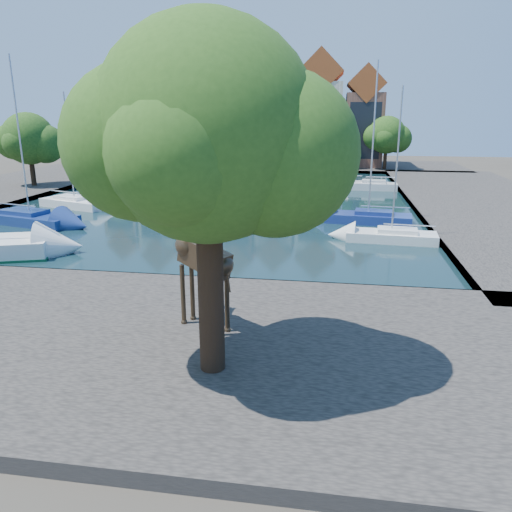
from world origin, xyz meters
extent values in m
plane|color=#38332B|center=(0.00, 0.00, 0.00)|extent=(160.00, 160.00, 0.00)
cube|color=black|center=(0.00, 24.00, 0.04)|extent=(38.00, 50.00, 0.08)
cube|color=#443F3B|center=(0.00, -7.00, 0.25)|extent=(50.00, 14.00, 0.50)
cube|color=#443F3B|center=(0.00, 56.00, 0.25)|extent=(60.00, 16.00, 0.50)
cube|color=#443F3B|center=(25.00, 24.00, 0.25)|extent=(14.00, 52.00, 0.50)
cylinder|color=#332114|center=(7.50, -9.00, 3.25)|extent=(0.80, 0.80, 5.50)
sphere|color=#284F16|center=(7.50, -9.00, 7.92)|extent=(6.40, 6.40, 6.40)
sphere|color=#284F16|center=(9.42, -8.70, 7.28)|extent=(4.80, 4.80, 4.80)
sphere|color=#284F16|center=(5.74, -9.40, 7.60)|extent=(4.48, 4.48, 4.48)
cube|color=#997053|center=(-23.00, 56.00, 6.00)|extent=(5.39, 9.00, 11.00)
cube|color=#923F1D|center=(-23.00, 56.00, 12.71)|extent=(5.44, 9.18, 5.44)
cube|color=black|center=(-23.00, 51.52, 6.00)|extent=(4.40, 0.05, 8.25)
cube|color=#BDB391|center=(-17.00, 56.00, 6.75)|extent=(5.88, 9.00, 12.50)
cube|color=#923F1D|center=(-17.00, 56.00, 14.32)|extent=(5.94, 9.18, 5.94)
cube|color=black|center=(-17.00, 51.52, 6.75)|extent=(4.80, 0.05, 9.38)
cube|color=silver|center=(-10.50, 56.00, 5.75)|extent=(6.37, 9.00, 10.50)
cube|color=#923F1D|center=(-10.50, 56.00, 12.43)|extent=(6.43, 9.18, 6.43)
cube|color=black|center=(-10.50, 51.52, 5.75)|extent=(5.20, 0.05, 7.88)
cube|color=brown|center=(-4.00, 56.00, 7.00)|extent=(5.39, 9.00, 13.00)
cube|color=#923F1D|center=(-4.00, 56.00, 14.71)|extent=(5.44, 9.18, 5.44)
cube|color=black|center=(-4.00, 51.52, 7.00)|extent=(4.40, 0.05, 9.75)
cube|color=tan|center=(2.00, 56.00, 6.25)|extent=(5.88, 9.00, 11.50)
cube|color=#923F1D|center=(2.00, 56.00, 13.32)|extent=(5.94, 9.18, 5.94)
cube|color=black|center=(2.00, 51.52, 6.25)|extent=(4.80, 0.05, 8.62)
cube|color=beige|center=(8.50, 56.00, 6.50)|extent=(6.37, 9.00, 12.00)
cube|color=#923F1D|center=(8.50, 56.00, 13.93)|extent=(6.43, 9.18, 6.43)
cube|color=black|center=(8.50, 51.52, 6.50)|extent=(5.20, 0.05, 9.00)
cube|color=brown|center=(15.00, 56.00, 5.75)|extent=(5.39, 9.00, 10.50)
cube|color=#923F1D|center=(15.00, 56.00, 12.21)|extent=(5.44, 9.18, 5.44)
cube|color=black|center=(15.00, 51.52, 5.75)|extent=(4.40, 0.05, 7.88)
cylinder|color=#332114|center=(-22.00, 50.50, 2.10)|extent=(0.50, 0.50, 3.20)
sphere|color=#173C11|center=(-22.00, 50.50, 5.38)|extent=(5.60, 5.60, 5.60)
sphere|color=#173C11|center=(-20.32, 50.80, 4.82)|extent=(4.20, 4.20, 4.20)
sphere|color=#173C11|center=(-23.54, 50.10, 5.10)|extent=(3.92, 3.92, 3.92)
cylinder|color=#332114|center=(-14.00, 50.50, 2.10)|extent=(0.50, 0.50, 3.20)
sphere|color=#173C11|center=(-14.00, 50.50, 5.26)|extent=(5.20, 5.20, 5.20)
sphere|color=#173C11|center=(-12.44, 50.80, 4.74)|extent=(3.90, 3.90, 3.90)
sphere|color=#173C11|center=(-15.43, 50.10, 5.00)|extent=(3.64, 3.64, 3.64)
cylinder|color=#332114|center=(-6.00, 50.50, 2.10)|extent=(0.50, 0.50, 3.20)
sphere|color=#173C11|center=(-6.00, 50.50, 5.50)|extent=(6.00, 6.00, 6.00)
sphere|color=#173C11|center=(-4.20, 50.80, 4.90)|extent=(4.50, 4.50, 4.50)
sphere|color=#173C11|center=(-7.65, 50.10, 5.20)|extent=(4.20, 4.20, 4.20)
cylinder|color=#332114|center=(2.00, 50.50, 2.10)|extent=(0.50, 0.50, 3.20)
sphere|color=#173C11|center=(2.00, 50.50, 5.32)|extent=(5.40, 5.40, 5.40)
sphere|color=#173C11|center=(3.62, 50.80, 4.78)|extent=(4.05, 4.05, 4.05)
sphere|color=#173C11|center=(0.51, 50.10, 5.05)|extent=(3.78, 3.78, 3.78)
cylinder|color=#332114|center=(10.00, 50.50, 2.10)|extent=(0.50, 0.50, 3.20)
sphere|color=#173C11|center=(10.00, 50.50, 5.44)|extent=(5.80, 5.80, 5.80)
sphere|color=#173C11|center=(11.74, 50.80, 4.86)|extent=(4.35, 4.35, 4.35)
sphere|color=#173C11|center=(8.40, 50.10, 5.15)|extent=(4.06, 4.06, 4.06)
cylinder|color=#332114|center=(18.00, 50.50, 2.10)|extent=(0.50, 0.50, 3.20)
sphere|color=#173C11|center=(18.00, 50.50, 5.26)|extent=(5.20, 5.20, 5.20)
sphere|color=#173C11|center=(19.56, 50.80, 4.74)|extent=(3.90, 3.90, 3.90)
sphere|color=#173C11|center=(16.57, 50.10, 5.00)|extent=(3.64, 3.64, 3.64)
cylinder|color=#332114|center=(-22.00, 28.00, 2.20)|extent=(0.54, 0.54, 3.40)
sphere|color=#173C11|center=(-22.00, 28.00, 5.58)|extent=(5.60, 5.60, 5.60)
sphere|color=#173C11|center=(-20.32, 28.30, 5.02)|extent=(4.20, 4.20, 4.20)
sphere|color=#173C11|center=(-23.54, 27.60, 5.30)|extent=(3.92, 3.92, 3.92)
cylinder|color=#3D2E1E|center=(5.56, -5.75, 1.69)|extent=(0.18, 0.18, 2.38)
cylinder|color=#3D2E1E|center=(5.80, -5.32, 1.69)|extent=(0.18, 0.18, 2.38)
cylinder|color=#3D2E1E|center=(7.14, -6.64, 1.69)|extent=(0.18, 0.18, 2.38)
cylinder|color=#3D2E1E|center=(7.38, -6.20, 1.69)|extent=(0.18, 0.18, 2.38)
cube|color=#3D2E1E|center=(6.52, -6.01, 3.28)|extent=(2.32, 1.67, 1.39)
cylinder|color=#3D2E1E|center=(5.05, -5.18, 4.82)|extent=(1.50, 1.04, 2.46)
cube|color=#3D2E1E|center=(4.33, -4.79, 6.03)|extent=(0.68, 0.50, 0.38)
cube|color=navy|center=(-12.00, 11.50, 0.56)|extent=(8.17, 4.55, 0.96)
cube|color=navy|center=(-12.00, 11.50, 0.88)|extent=(3.75, 2.68, 0.53)
cylinder|color=#B2B2B7|center=(-12.00, 11.50, 6.59)|extent=(0.13, 0.13, 11.53)
cube|color=white|center=(-12.00, 18.38, 0.55)|extent=(6.96, 4.27, 0.93)
cube|color=white|center=(-12.00, 18.38, 0.86)|extent=(3.24, 2.44, 0.52)
cylinder|color=#B2B2B7|center=(-12.00, 18.38, 5.42)|extent=(0.12, 0.12, 9.23)
cube|color=silver|center=(-14.72, 38.19, 0.53)|extent=(5.00, 2.32, 0.89)
cube|color=silver|center=(-14.72, 38.19, 0.82)|extent=(2.25, 1.45, 0.50)
cylinder|color=#B2B2B7|center=(-14.72, 38.19, 5.47)|extent=(0.12, 0.12, 9.40)
cube|color=white|center=(-12.00, 40.50, 0.56)|extent=(5.89, 2.81, 0.97)
cube|color=white|center=(-12.00, 40.50, 0.89)|extent=(2.65, 1.74, 0.54)
cylinder|color=#B2B2B7|center=(-12.00, 40.50, 6.08)|extent=(0.13, 0.13, 10.48)
cube|color=silver|center=(15.00, 10.26, 0.49)|extent=(6.01, 2.50, 0.81)
cube|color=silver|center=(15.00, 10.26, 0.76)|extent=(2.67, 1.63, 0.45)
cylinder|color=#B2B2B7|center=(15.00, 10.26, 5.34)|extent=(0.11, 0.11, 9.26)
cube|color=navy|center=(13.80, 15.88, 0.54)|extent=(6.70, 2.93, 0.91)
cube|color=navy|center=(13.80, 15.88, 0.84)|extent=(2.99, 1.88, 0.51)
cylinder|color=#B2B2B7|center=(13.80, 15.88, 6.39)|extent=(0.12, 0.12, 11.19)
cube|color=silver|center=(15.00, 33.32, 0.57)|extent=(5.80, 2.21, 0.99)
cube|color=silver|center=(15.00, 33.32, 0.90)|extent=(2.56, 1.49, 0.55)
cylinder|color=#B2B2B7|center=(15.00, 33.32, 5.86)|extent=(0.13, 0.13, 10.02)
cube|color=silver|center=(12.00, 34.50, 0.54)|extent=(4.88, 2.32, 0.92)
cube|color=silver|center=(12.00, 34.50, 0.85)|extent=(2.20, 1.44, 0.51)
cylinder|color=#B2B2B7|center=(12.00, 34.50, 4.36)|extent=(0.12, 0.12, 7.12)
camera|label=1|loc=(11.13, -23.03, 8.44)|focal=35.00mm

